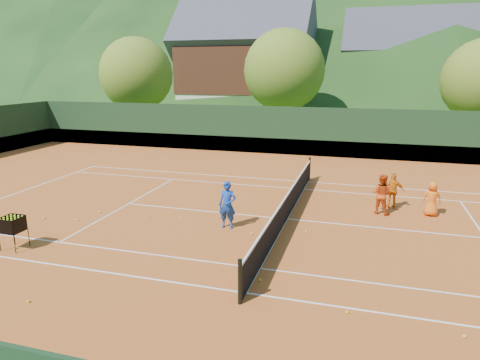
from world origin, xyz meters
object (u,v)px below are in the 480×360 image
(student_c, at_px, (432,199))
(tennis_net, at_px, (287,206))
(chalet_left, at_px, (245,66))
(coach, at_px, (227,205))
(student_b, at_px, (393,191))
(ball_hopper, at_px, (12,225))
(chalet_mid, at_px, (405,72))
(student_a, at_px, (381,194))

(student_c, distance_m, tennis_net, 5.32)
(chalet_left, bearing_deg, coach, -75.34)
(coach, xyz_separation_m, student_b, (5.44, 3.83, -0.12))
(ball_hopper, height_order, chalet_mid, chalet_mid)
(student_c, relative_size, chalet_mid, 0.10)
(student_a, xyz_separation_m, student_b, (0.44, 0.81, -0.06))
(chalet_left, bearing_deg, ball_hopper, -85.65)
(student_a, height_order, tennis_net, student_a)
(ball_hopper, bearing_deg, chalet_left, 94.35)
(coach, xyz_separation_m, chalet_left, (-8.22, 31.43, 4.82))
(coach, bearing_deg, chalet_mid, 76.10)
(student_b, height_order, student_c, student_b)
(student_b, xyz_separation_m, ball_hopper, (-11.00, -7.28, 0.05))
(chalet_left, distance_m, chalet_mid, 16.51)
(student_b, xyz_separation_m, tennis_net, (-3.66, -2.40, -0.19))
(ball_hopper, bearing_deg, student_c, 28.65)
(ball_hopper, distance_m, chalet_mid, 41.33)
(student_a, bearing_deg, coach, 52.32)
(chalet_mid, bearing_deg, coach, -102.38)
(coach, xyz_separation_m, ball_hopper, (-5.56, -3.45, -0.06))
(student_c, bearing_deg, student_a, 12.24)
(student_a, xyz_separation_m, student_c, (1.77, 0.26, -0.11))
(student_b, xyz_separation_m, chalet_mid, (2.34, 31.60, 4.28))
(student_c, bearing_deg, ball_hopper, 32.45)
(student_b, bearing_deg, student_c, 151.15)
(tennis_net, bearing_deg, student_b, 33.27)
(student_b, bearing_deg, coach, 28.84)
(coach, xyz_separation_m, student_c, (6.76, 3.28, -0.16))
(coach, distance_m, chalet_mid, 36.51)
(coach, xyz_separation_m, tennis_net, (1.78, 1.43, -0.31))
(coach, relative_size, student_a, 1.07)
(coach, distance_m, chalet_left, 32.84)
(coach, xyz_separation_m, chalet_mid, (7.78, 35.43, 4.16))
(ball_hopper, distance_m, chalet_left, 35.32)
(student_c, relative_size, tennis_net, 0.11)
(tennis_net, bearing_deg, student_c, 20.37)
(coach, height_order, chalet_mid, chalet_mid)
(student_a, bearing_deg, student_b, -97.51)
(student_a, distance_m, ball_hopper, 12.38)
(student_b, distance_m, ball_hopper, 13.19)
(student_a, distance_m, student_c, 1.79)
(student_c, bearing_deg, tennis_net, 24.17)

